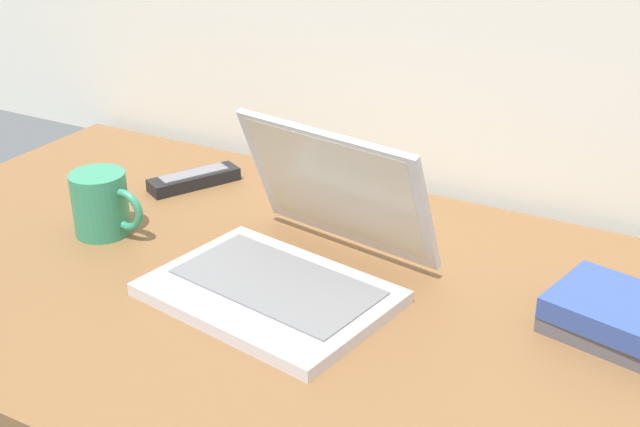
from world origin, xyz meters
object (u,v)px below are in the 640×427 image
object	(u,v)px
laptop	(294,255)
book_stack	(630,321)
remote_control_near	(194,179)
coffee_mug	(100,204)

from	to	relation	value
laptop	book_stack	size ratio (longest dim) A/B	1.68
laptop	book_stack	world-z (taller)	laptop
book_stack	remote_control_near	bearing A→B (deg)	170.60
coffee_mug	book_stack	world-z (taller)	coffee_mug
remote_control_near	laptop	bearing A→B (deg)	-32.70
laptop	remote_control_near	size ratio (longest dim) A/B	2.15
coffee_mug	book_stack	bearing A→B (deg)	7.11
coffee_mug	remote_control_near	bearing A→B (deg)	87.34
remote_control_near	coffee_mug	bearing A→B (deg)	-92.66
laptop	remote_control_near	distance (m)	0.39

